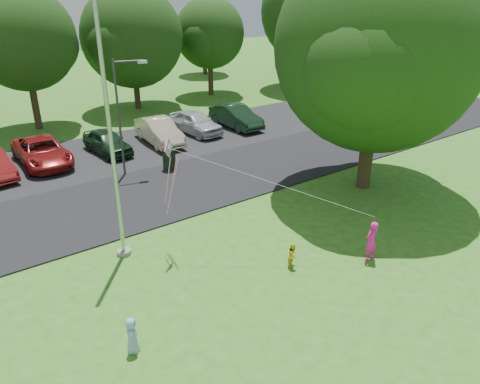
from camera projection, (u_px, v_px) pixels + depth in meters
ground at (295, 287)px, 14.58m from camera, size 120.00×120.00×0.00m
park_road at (160, 192)px, 21.19m from camera, size 60.00×6.00×0.06m
parking_strip at (106, 154)px, 25.97m from camera, size 42.00×7.00×0.06m
flagpole at (111, 140)px, 14.67m from camera, size 0.50×0.50×10.00m
street_lamp at (123, 108)px, 21.84m from camera, size 1.55×0.55×5.59m
trash_can at (169, 160)px, 23.52m from camera, size 0.69×0.69×1.09m
big_tree at (378, 53)px, 19.24m from camera, size 9.34×8.69×10.58m
tree_row at (69, 32)px, 30.94m from camera, size 64.35×11.94×10.88m
horizon_trees at (64, 40)px, 39.94m from camera, size 77.46×7.20×7.02m
parked_cars at (95, 143)px, 25.41m from camera, size 19.66×5.22×1.44m
woman at (371, 241)px, 15.75m from camera, size 0.54×0.36×1.45m
child_yellow at (293, 255)px, 15.45m from camera, size 0.53×0.48×0.89m
child_blue at (132, 335)px, 11.83m from camera, size 0.53×0.60×1.03m
kite at (174, 161)px, 15.21m from camera, size 5.33×4.76×2.78m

